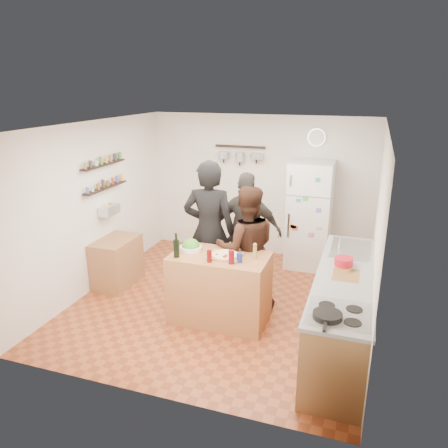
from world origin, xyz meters
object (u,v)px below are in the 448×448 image
(counter_run, at_px, (343,311))
(side_table, at_px, (117,262))
(salt_canister, at_px, (239,258))
(prep_island, at_px, (220,288))
(skillet, at_px, (327,315))
(salad_bowl, at_px, (191,248))
(wine_bottle, at_px, (176,249))
(red_bowl, at_px, (344,261))
(pepper_mill, at_px, (255,252))
(person_center, at_px, (246,248))
(wall_clock, at_px, (317,137))
(person_left, at_px, (209,231))
(fridge, at_px, (309,215))
(person_back, at_px, (247,231))

(counter_run, distance_m, side_table, 3.49)
(salt_canister, height_order, counter_run, salt_canister)
(prep_island, distance_m, skillet, 1.94)
(salad_bowl, distance_m, skillet, 2.25)
(wine_bottle, relative_size, counter_run, 0.09)
(skillet, relative_size, red_bowl, 1.24)
(pepper_mill, relative_size, person_center, 0.09)
(wine_bottle, xyz_separation_m, counter_run, (2.07, 0.12, -0.57))
(pepper_mill, distance_m, side_table, 2.45)
(skillet, height_order, side_table, skillet)
(prep_island, distance_m, person_center, 0.65)
(salt_canister, bearing_deg, skillet, -41.66)
(red_bowl, bearing_deg, person_center, 167.62)
(counter_run, distance_m, wall_clock, 3.22)
(person_left, xyz_separation_m, side_table, (-1.52, -0.06, -0.65))
(prep_island, bearing_deg, counter_run, -3.58)
(fridge, relative_size, side_table, 2.25)
(salad_bowl, xyz_separation_m, pepper_mill, (0.87, 0.00, 0.05))
(person_left, relative_size, person_back, 1.14)
(pepper_mill, bearing_deg, red_bowl, 6.25)
(salt_canister, bearing_deg, prep_island, 158.20)
(prep_island, xyz_separation_m, skillet, (1.47, -1.16, 0.49))
(wine_bottle, bearing_deg, person_center, 42.78)
(person_center, bearing_deg, fridge, -129.84)
(salad_bowl, height_order, person_back, person_back)
(red_bowl, distance_m, fridge, 2.15)
(wall_clock, bearing_deg, fridge, -90.00)
(person_center, distance_m, wall_clock, 2.51)
(skillet, bearing_deg, person_back, 122.36)
(salt_canister, xyz_separation_m, counter_run, (1.27, 0.02, -0.52))
(counter_run, bearing_deg, wall_clock, 105.92)
(salt_canister, distance_m, side_table, 2.34)
(person_back, height_order, red_bowl, person_back)
(person_left, relative_size, counter_run, 0.77)
(counter_run, height_order, wall_clock, wall_clock)
(fridge, bearing_deg, person_center, -108.79)
(pepper_mill, xyz_separation_m, red_bowl, (1.07, 0.12, -0.02))
(fridge, xyz_separation_m, side_table, (-2.69, -1.69, -0.54))
(prep_island, bearing_deg, pepper_mill, 6.34)
(red_bowl, bearing_deg, person_back, 148.30)
(wine_bottle, relative_size, salt_canister, 1.95)
(person_center, distance_m, skillet, 2.04)
(person_left, bearing_deg, person_back, -136.76)
(person_left, height_order, person_back, person_left)
(person_back, height_order, counter_run, person_back)
(person_left, distance_m, wall_clock, 2.55)
(skillet, bearing_deg, prep_island, 141.70)
(pepper_mill, bearing_deg, person_left, 147.14)
(person_back, xyz_separation_m, wall_clock, (0.77, 1.46, 1.26))
(salt_canister, height_order, fridge, fridge)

